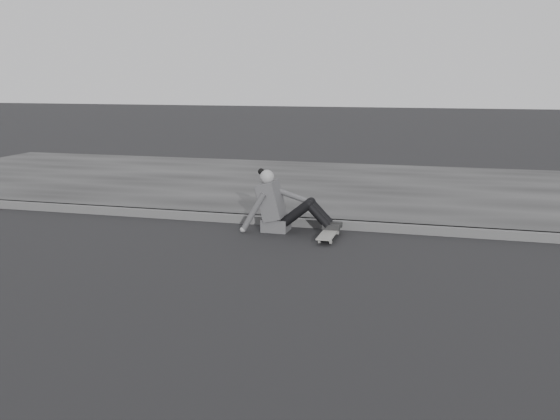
# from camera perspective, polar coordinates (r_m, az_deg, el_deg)

# --- Properties ---
(ground) EXTENTS (80.00, 80.00, 0.00)m
(ground) POSITION_cam_1_polar(r_m,az_deg,el_deg) (6.42, 23.48, -8.20)
(ground) COLOR black
(ground) RESTS_ON ground
(curb) EXTENTS (24.00, 0.16, 0.12)m
(curb) POSITION_cam_1_polar(r_m,az_deg,el_deg) (8.86, 21.21, -2.19)
(curb) COLOR #4F4F4F
(curb) RESTS_ON ground
(sidewalk) EXTENTS (24.00, 6.00, 0.12)m
(sidewalk) POSITION_cam_1_polar(r_m,az_deg,el_deg) (11.81, 19.76, 1.30)
(sidewalk) COLOR #333333
(sidewalk) RESTS_ON ground
(skateboard) EXTENTS (0.20, 0.78, 0.09)m
(skateboard) POSITION_cam_1_polar(r_m,az_deg,el_deg) (8.34, 4.48, -2.17)
(skateboard) COLOR #969691
(skateboard) RESTS_ON ground
(seated_woman) EXTENTS (1.38, 0.46, 0.88)m
(seated_woman) POSITION_cam_1_polar(r_m,az_deg,el_deg) (8.67, 0.04, 0.37)
(seated_woman) COLOR #48484A
(seated_woman) RESTS_ON ground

